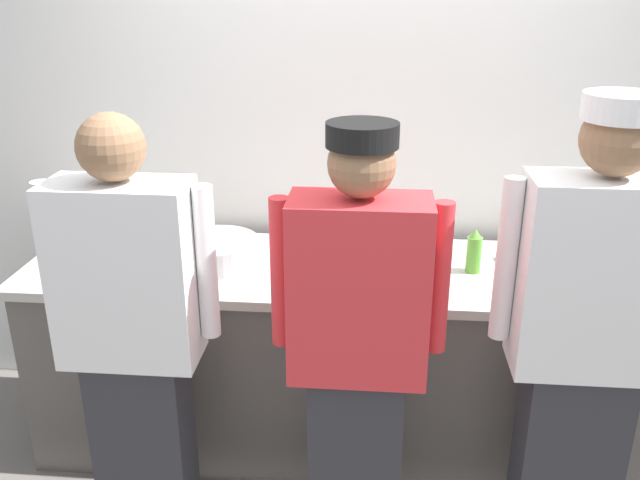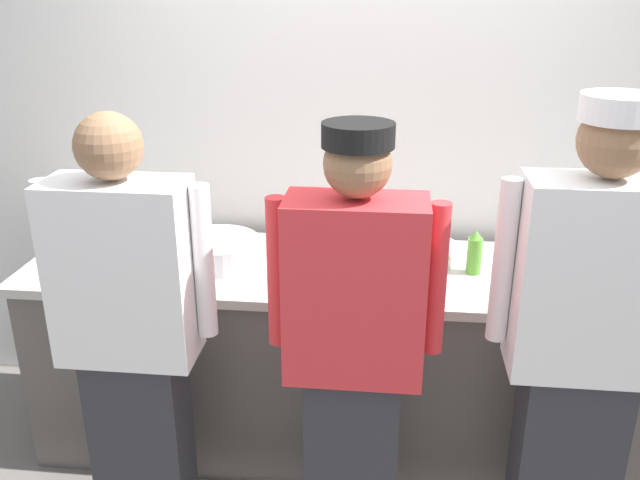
# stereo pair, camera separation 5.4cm
# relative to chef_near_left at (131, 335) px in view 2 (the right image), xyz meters

# --- Properties ---
(wall_back) EXTENTS (4.48, 0.10, 2.83)m
(wall_back) POSITION_rel_chef_near_left_xyz_m (0.75, 1.16, 0.52)
(wall_back) COLOR white
(wall_back) RESTS_ON ground
(prep_counter) EXTENTS (2.86, 0.75, 0.91)m
(prep_counter) POSITION_rel_chef_near_left_xyz_m (0.75, 0.65, -0.44)
(prep_counter) COLOR #56514C
(prep_counter) RESTS_ON ground
(chef_near_left) EXTENTS (0.62, 0.24, 1.69)m
(chef_near_left) POSITION_rel_chef_near_left_xyz_m (0.00, 0.00, 0.00)
(chef_near_left) COLOR #2D2D33
(chef_near_left) RESTS_ON ground
(chef_center) EXTENTS (0.61, 0.24, 1.68)m
(chef_center) POSITION_rel_chef_near_left_xyz_m (0.80, 0.00, -0.00)
(chef_center) COLOR #2D2D33
(chef_center) RESTS_ON ground
(chef_far_right) EXTENTS (0.63, 0.24, 1.77)m
(chef_far_right) POSITION_rel_chef_near_left_xyz_m (1.56, 0.03, 0.05)
(chef_far_right) COLOR #2D2D33
(chef_far_right) RESTS_ON ground
(plate_stack_front) EXTENTS (0.24, 0.24, 0.05)m
(plate_stack_front) POSITION_rel_chef_near_left_xyz_m (0.69, 0.80, 0.04)
(plate_stack_front) COLOR white
(plate_stack_front) RESTS_ON prep_counter
(plate_stack_rear) EXTENTS (0.22, 0.22, 0.08)m
(plate_stack_rear) POSITION_rel_chef_near_left_xyz_m (1.10, 0.76, 0.05)
(plate_stack_rear) COLOR white
(plate_stack_rear) RESTS_ON prep_counter
(mixing_bowl_steel) EXTENTS (0.38, 0.38, 0.11)m
(mixing_bowl_steel) POSITION_rel_chef_near_left_xyz_m (0.15, 0.65, 0.07)
(mixing_bowl_steel) COLOR #B7BABF
(mixing_bowl_steel) RESTS_ON prep_counter
(sheet_tray) EXTENTS (0.51, 0.37, 0.02)m
(sheet_tray) POSITION_rel_chef_near_left_xyz_m (1.64, 0.70, 0.02)
(sheet_tray) COLOR #B7BABF
(sheet_tray) RESTS_ON prep_counter
(squeeze_bottle_primary) EXTENTS (0.06, 0.06, 0.19)m
(squeeze_bottle_primary) POSITION_rel_chef_near_left_xyz_m (1.26, 0.65, 0.10)
(squeeze_bottle_primary) COLOR #56A333
(squeeze_bottle_primary) RESTS_ON prep_counter
(ramekin_green_sauce) EXTENTS (0.09, 0.09, 0.04)m
(ramekin_green_sauce) POSITION_rel_chef_near_left_xyz_m (-0.36, 0.80, 0.04)
(ramekin_green_sauce) COLOR white
(ramekin_green_sauce) RESTS_ON prep_counter
(ramekin_red_sauce) EXTENTS (0.09, 0.09, 0.04)m
(ramekin_red_sauce) POSITION_rel_chef_near_left_xyz_m (0.95, 0.61, 0.03)
(ramekin_red_sauce) COLOR white
(ramekin_red_sauce) RESTS_ON prep_counter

